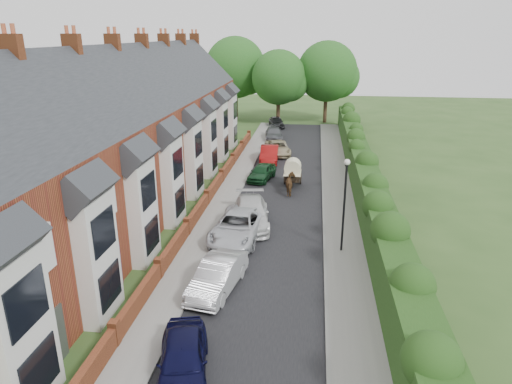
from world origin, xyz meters
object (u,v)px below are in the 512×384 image
(car_navy, at_px, (183,359))
(car_red, at_px, (269,154))
(car_silver_b, at_px, (238,226))
(horse_cart, at_px, (293,171))
(car_beige, at_px, (278,148))
(car_white, at_px, (251,213))
(car_green, at_px, (262,172))
(car_silver_a, at_px, (218,276))
(car_black, at_px, (277,122))
(car_grey, at_px, (274,134))
(horse, at_px, (291,184))
(lamppost, at_px, (345,194))

(car_navy, distance_m, car_red, 27.74)
(car_silver_b, distance_m, car_red, 16.54)
(horse_cart, bearing_deg, car_red, 110.25)
(car_silver_b, relative_size, car_beige, 1.19)
(car_navy, distance_m, horse_cart, 21.26)
(car_white, bearing_deg, car_green, 83.12)
(car_silver_b, relative_size, car_green, 1.47)
(car_silver_a, distance_m, car_black, 38.37)
(car_white, distance_m, horse_cart, 8.19)
(car_silver_b, xyz_separation_m, car_green, (0.06, 11.12, -0.13))
(car_navy, relative_size, car_grey, 0.92)
(car_white, distance_m, car_grey, 23.85)
(car_silver_b, bearing_deg, car_navy, -84.88)
(car_white, distance_m, car_red, 14.55)
(car_navy, height_order, car_red, car_red)
(car_grey, relative_size, car_black, 1.15)
(car_silver_b, distance_m, horse_cart, 10.24)
(car_silver_a, xyz_separation_m, car_silver_b, (0.01, 5.60, 0.04))
(car_silver_a, bearing_deg, horse, 89.14)
(car_silver_a, distance_m, horse, 13.80)
(car_silver_a, distance_m, car_grey, 31.44)
(car_red, relative_size, horse, 2.48)
(lamppost, bearing_deg, car_silver_a, -141.46)
(car_silver_b, xyz_separation_m, horse_cart, (2.56, 9.90, 0.45))
(car_silver_b, bearing_deg, car_silver_a, -84.85)
(car_red, bearing_deg, car_beige, 76.54)
(lamppost, bearing_deg, horse, 109.71)
(car_beige, bearing_deg, lamppost, -88.20)
(car_navy, relative_size, horse, 2.29)
(car_silver_a, relative_size, horse, 2.44)
(lamppost, xyz_separation_m, car_black, (-6.40, 33.76, -2.63))
(car_white, distance_m, car_green, 9.13)
(car_silver_b, distance_m, car_white, 2.05)
(car_white, height_order, horse_cart, horse_cart)
(car_red, xyz_separation_m, car_black, (-0.74, 16.22, -0.07))
(car_green, bearing_deg, car_beige, 98.34)
(horse, bearing_deg, car_red, -83.63)
(car_white, xyz_separation_m, car_red, (-0.34, 14.54, -0.03))
(car_grey, height_order, horse, horse)
(car_white, xyz_separation_m, horse_cart, (2.11, 7.90, 0.46))
(lamppost, relative_size, car_beige, 1.11)
(lamppost, height_order, horse, lamppost)
(car_silver_b, distance_m, car_green, 11.12)
(car_green, xyz_separation_m, car_grey, (-0.39, 14.71, 0.01))
(car_silver_a, height_order, car_grey, car_silver_a)
(lamppost, distance_m, car_navy, 12.01)
(car_beige, distance_m, horse, 11.54)
(car_green, distance_m, car_grey, 14.72)
(car_green, bearing_deg, car_grey, 103.83)
(car_grey, bearing_deg, car_beige, -88.87)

